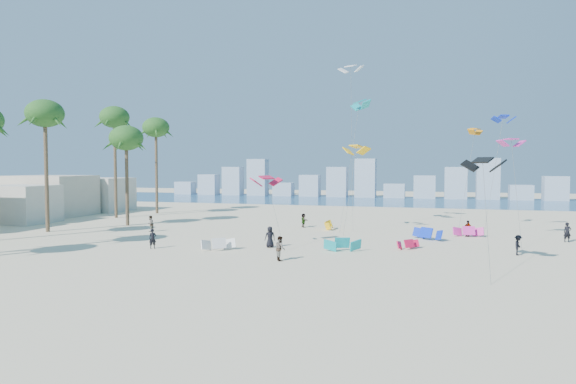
# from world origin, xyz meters

# --- Properties ---
(ground) EXTENTS (220.00, 220.00, 0.00)m
(ground) POSITION_xyz_m (0.00, 0.00, 0.00)
(ground) COLOR beige
(ground) RESTS_ON ground
(ocean) EXTENTS (220.00, 220.00, 0.00)m
(ocean) POSITION_xyz_m (0.00, 72.00, 0.01)
(ocean) COLOR navy
(ocean) RESTS_ON ground
(kitesurfer_near) EXTENTS (0.71, 0.69, 1.64)m
(kitesurfer_near) POSITION_xyz_m (-6.80, 9.77, 0.82)
(kitesurfer_near) COLOR black
(kitesurfer_near) RESTS_ON ground
(kitesurfer_mid) EXTENTS (1.02, 1.08, 1.76)m
(kitesurfer_mid) POSITION_xyz_m (4.80, 7.78, 0.88)
(kitesurfer_mid) COLOR gray
(kitesurfer_mid) RESTS_ON ground
(kitesurfers_far) EXTENTS (40.38, 15.18, 1.77)m
(kitesurfers_far) POSITION_xyz_m (7.75, 19.89, 0.81)
(kitesurfers_far) COLOR black
(kitesurfers_far) RESTS_ON ground
(grounded_kites) EXTENTS (22.94, 18.77, 1.03)m
(grounded_kites) POSITION_xyz_m (9.99, 18.44, 0.46)
(grounded_kites) COLOR white
(grounded_kites) RESTS_ON ground
(flying_kites) EXTENTS (23.19, 27.37, 18.59)m
(flying_kites) POSITION_xyz_m (11.42, 23.90, 10.97)
(flying_kites) COLOR #D51543
(flying_kites) RESTS_ON ground
(palm_row) EXTENTS (10.26, 44.80, 14.59)m
(palm_row) POSITION_xyz_m (-21.77, 16.16, 11.37)
(palm_row) COLOR brown
(palm_row) RESTS_ON ground
(beachfront_buildings) EXTENTS (11.50, 43.00, 6.00)m
(beachfront_buildings) POSITION_xyz_m (-33.69, 20.82, 2.67)
(beachfront_buildings) COLOR beige
(beachfront_buildings) RESTS_ON ground
(distant_skyline) EXTENTS (85.00, 3.00, 8.40)m
(distant_skyline) POSITION_xyz_m (-1.19, 82.00, 3.09)
(distant_skyline) COLOR #9EADBF
(distant_skyline) RESTS_ON ground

